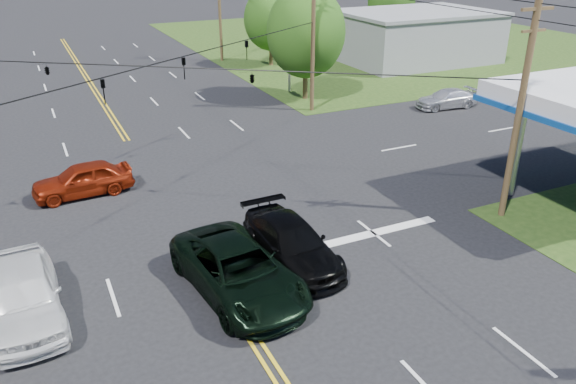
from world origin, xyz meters
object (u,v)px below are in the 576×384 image
tree_far_r (391,0)px  pickup_dkgreen (238,271)px  tree_right_b (271,19)px  pickup_white (24,294)px  retail_ne (415,38)px  pole_se (520,107)px  tree_right_a (306,32)px  pole_ne (313,39)px  pole_right_far (219,6)px  suv_black (292,243)px

tree_far_r → pickup_dkgreen: bearing=-130.3°
tree_right_b → pickup_white: 39.33m
retail_ne → tree_far_r: 11.02m
pole_se → tree_right_a: bearing=87.3°
tree_right_a → pole_se: bearing=-92.7°
pole_se → tree_right_a: (1.00, 21.00, -0.05)m
retail_ne → pole_ne: pole_ne is taller
pole_right_far → tree_far_r: (21.00, 2.00, -0.62)m
pole_right_far → tree_right_a: (1.00, -16.00, -0.30)m
pole_right_far → pickup_white: pole_right_far is taller
pole_se → tree_right_b: 33.19m
pickup_dkgreen → pickup_white: size_ratio=1.16×
tree_right_a → tree_right_b: bearing=78.2°
tree_far_r → tree_right_a: bearing=-138.0°
pickup_dkgreen → tree_far_r: bearing=43.0°
retail_ne → tree_right_b: bearing=163.5°
retail_ne → suv_black: (-27.00, -28.50, -1.41)m
retail_ne → pole_ne: size_ratio=1.47×
pole_right_far → pickup_white: bearing=-118.0°
pickup_white → pickup_dkgreen: bearing=-15.1°
tree_far_r → pickup_white: tree_far_r is taller
suv_black → pole_ne: bearing=59.0°
pole_ne → tree_right_b: size_ratio=1.34×
pole_se → pole_ne: 18.00m
pole_ne → tree_right_b: 15.42m
pickup_dkgreen → suv_black: 2.71m
pickup_white → pole_se: bearing=-5.1°
tree_right_a → suv_black: 23.62m
pole_se → tree_right_b: bearing=83.9°
pole_right_far → pickup_dkgreen: pole_right_far is taller
tree_right_b → tree_far_r: size_ratio=0.93×
retail_ne → pole_right_far: (-17.00, 8.00, 2.97)m
tree_right_a → pickup_white: tree_right_a is taller
retail_ne → pickup_white: bearing=-142.2°
pole_ne → suv_black: 20.57m
pole_right_far → pole_se: bearing=-90.0°
retail_ne → tree_right_a: (-16.00, -8.00, 2.67)m
pole_ne → tree_right_b: pole_ne is taller
suv_black → pickup_white: size_ratio=1.02×
pole_ne → pickup_dkgreen: (-12.50, -18.53, -4.05)m
pole_ne → pickup_dkgreen: pole_ne is taller
tree_right_b → tree_far_r: tree_far_r is taller
retail_ne → pickup_white: (-36.13, -28.00, -1.29)m
pole_right_far → tree_right_a: 16.03m
retail_ne → pickup_white: 45.73m
retail_ne → tree_right_b: tree_right_b is taller
tree_right_b → pickup_white: size_ratio=1.32×
pole_right_far → tree_right_b: 5.40m
retail_ne → pickup_dkgreen: 41.76m
pole_se → pole_ne: (0.00, 18.00, 0.00)m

